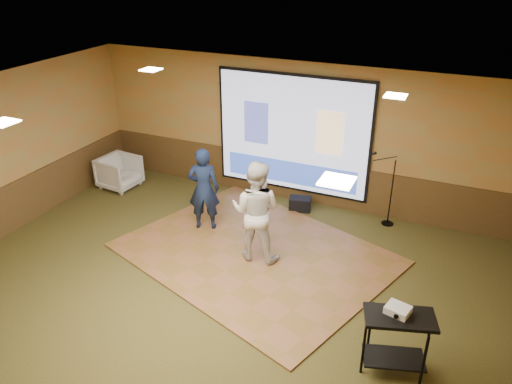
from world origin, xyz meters
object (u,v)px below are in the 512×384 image
at_px(dance_floor, 255,253).
at_px(av_table, 397,334).
at_px(projector_screen, 292,135).
at_px(duffel_bag, 300,204).
at_px(mic_stand, 387,201).
at_px(player_right, 256,211).
at_px(banquet_chair, 119,172).
at_px(player_left, 204,189).
at_px(projector, 398,310).

distance_m(dance_floor, av_table, 3.35).
xyz_separation_m(projector_screen, duffel_bag, (0.36, -0.38, -1.34)).
bearing_deg(mic_stand, player_right, -124.65).
bearing_deg(projector_screen, player_right, -84.45).
distance_m(projector_screen, banquet_chair, 4.06).
bearing_deg(projector_screen, duffel_bag, -46.87).
distance_m(projector_screen, player_right, 2.47).
height_order(mic_stand, banquet_chair, mic_stand).
distance_m(projector_screen, dance_floor, 2.74).
bearing_deg(player_right, projector_screen, -88.85).
height_order(player_right, duffel_bag, player_right).
relative_size(player_left, banquet_chair, 2.03).
xyz_separation_m(projector_screen, player_left, (-1.09, -1.85, -0.62)).
height_order(player_right, av_table, player_right).
distance_m(projector_screen, player_left, 2.24).
distance_m(av_table, projector, 0.34).
height_order(projector_screen, projector, projector_screen).
height_order(projector, banquet_chair, projector).
distance_m(dance_floor, mic_stand, 2.87).
height_order(projector_screen, player_right, projector_screen).
height_order(av_table, mic_stand, mic_stand).
distance_m(dance_floor, player_left, 1.59).
relative_size(banquet_chair, duffel_bag, 1.83).
height_order(projector_screen, mic_stand, projector_screen).
bearing_deg(player_right, duffel_bag, -97.95).
distance_m(player_left, projector, 4.56).
relative_size(player_left, projector, 5.75).
bearing_deg(mic_stand, projector, -72.16).
relative_size(player_right, banquet_chair, 2.24).
bearing_deg(projector, duffel_bag, 138.74).
bearing_deg(dance_floor, mic_stand, 46.96).
bearing_deg(banquet_chair, projector, -108.97).
bearing_deg(player_left, av_table, 129.22).
height_order(player_left, duffel_bag, player_left).
relative_size(player_right, mic_stand, 1.22).
relative_size(player_right, av_table, 1.99).
bearing_deg(mic_stand, dance_floor, -126.72).
xyz_separation_m(player_left, av_table, (4.02, -2.26, -0.22)).
height_order(player_left, av_table, player_left).
height_order(player_right, mic_stand, player_right).
height_order(projector_screen, banquet_chair, projector_screen).
distance_m(dance_floor, duffel_bag, 1.94).
bearing_deg(projector, dance_floor, 161.37).
bearing_deg(player_left, player_right, 135.98).
height_order(av_table, projector, projector).
height_order(projector_screen, player_left, projector_screen).
height_order(dance_floor, player_left, player_left).
distance_m(av_table, mic_stand, 3.96).
xyz_separation_m(dance_floor, duffel_bag, (0.18, 1.93, 0.12)).
bearing_deg(banquet_chair, player_right, -103.56).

